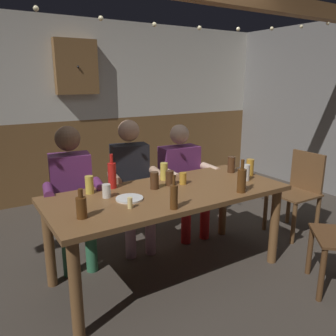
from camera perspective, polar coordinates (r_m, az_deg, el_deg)
ground_plane at (r=3.07m, az=0.48°, el=-17.47°), size 7.46×7.46×0.00m
back_wall_upper at (r=4.88m, az=-15.91°, el=15.58°), size 6.21×0.12×1.34m
back_wall_wainscot at (r=5.00m, az=-14.94°, el=1.60°), size 6.21×0.12×1.09m
dining_table at (r=2.81m, az=0.11°, el=-5.84°), size 1.97×0.86×0.75m
person_0 at (r=3.14m, az=-15.84°, el=-3.41°), size 0.53×0.58×1.24m
person_1 at (r=3.33m, az=-6.08°, el=-1.89°), size 0.54×0.55×1.26m
person_2 at (r=3.63m, az=2.47°, el=-1.03°), size 0.58×0.54×1.17m
chair_empty_near_left at (r=3.93m, az=21.08°, el=-3.48°), size 0.45×0.45×0.88m
table_candle at (r=2.42m, az=-6.42°, el=-5.87°), size 0.04×0.04×0.08m
plate_0 at (r=2.60m, az=-6.50°, el=-5.14°), size 0.21×0.21×0.01m
bottle_0 at (r=2.38m, az=1.00°, el=-4.77°), size 0.06×0.06×0.25m
bottle_1 at (r=2.30m, az=-14.38°, el=-6.33°), size 0.07×0.07×0.20m
bottle_2 at (r=2.86m, az=-9.40°, el=-1.13°), size 0.07×0.07×0.29m
bottle_3 at (r=2.78m, az=12.31°, el=-1.97°), size 0.07×0.07×0.27m
pint_glass_0 at (r=2.66m, az=-10.33°, el=-3.81°), size 0.07×0.07×0.11m
pint_glass_1 at (r=2.77m, az=-13.10°, el=-2.77°), size 0.07×0.07×0.14m
pint_glass_2 at (r=3.30m, az=13.64°, el=0.12°), size 0.07×0.07×0.16m
pint_glass_3 at (r=2.91m, az=0.28°, el=-1.71°), size 0.07×0.07×0.13m
pint_glass_4 at (r=3.36m, az=10.62°, el=0.57°), size 0.07×0.07×0.16m
pint_glass_5 at (r=2.82m, az=-2.30°, el=-2.11°), size 0.07×0.07×0.14m
pint_glass_6 at (r=3.06m, az=-0.69°, el=-0.58°), size 0.07×0.07×0.16m
pint_glass_7 at (r=2.95m, az=2.52°, el=-1.76°), size 0.06×0.06×0.10m
pint_glass_8 at (r=3.12m, az=13.02°, el=-0.76°), size 0.06×0.06×0.15m
wall_dart_cabinet at (r=4.76m, az=-15.19°, el=16.11°), size 0.56×0.15×0.70m
string_lights at (r=2.85m, az=-2.33°, el=24.42°), size 4.39×0.04×0.21m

